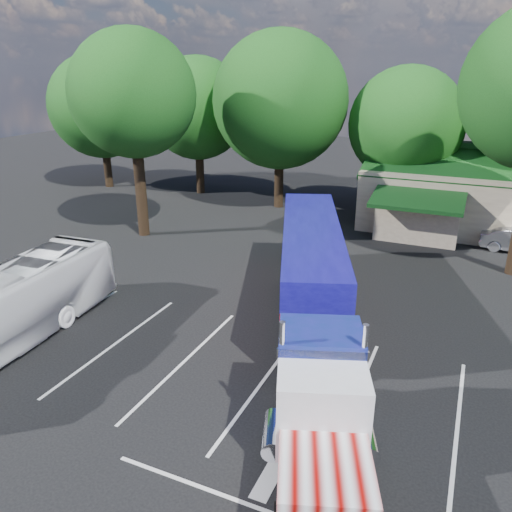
% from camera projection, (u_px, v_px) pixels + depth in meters
% --- Properties ---
extents(ground, '(120.00, 120.00, 0.00)m').
position_uv_depth(ground, '(251.00, 298.00, 23.86)').
color(ground, black).
rests_on(ground, ground).
extents(tree_row_a, '(9.00, 9.00, 11.68)m').
position_uv_depth(tree_row_a, '(101.00, 106.00, 43.80)').
color(tree_row_a, black).
rests_on(tree_row_a, ground).
extents(tree_row_b, '(8.40, 8.40, 11.35)m').
position_uv_depth(tree_row_b, '(198.00, 109.00, 41.49)').
color(tree_row_b, black).
rests_on(tree_row_b, ground).
extents(tree_row_c, '(10.00, 10.00, 13.05)m').
position_uv_depth(tree_row_c, '(280.00, 101.00, 36.76)').
color(tree_row_c, black).
rests_on(tree_row_c, ground).
extents(tree_row_d, '(8.00, 8.00, 10.60)m').
position_uv_depth(tree_row_d, '(406.00, 125.00, 34.96)').
color(tree_row_d, black).
rests_on(tree_row_d, ground).
extents(tree_near_left, '(7.60, 7.60, 12.65)m').
position_uv_depth(tree_near_left, '(133.00, 95.00, 29.87)').
color(tree_near_left, black).
rests_on(tree_near_left, ground).
extents(semi_truck, '(8.82, 19.02, 4.06)m').
position_uv_depth(semi_truck, '(313.00, 284.00, 19.76)').
color(semi_truck, black).
rests_on(semi_truck, ground).
extents(woman, '(0.68, 0.77, 1.77)m').
position_uv_depth(woman, '(290.00, 366.00, 16.83)').
color(woman, black).
rests_on(woman, ground).
extents(bicycle, '(0.97, 1.97, 0.99)m').
position_uv_depth(bicycle, '(294.00, 287.00, 23.86)').
color(bicycle, black).
rests_on(bicycle, ground).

